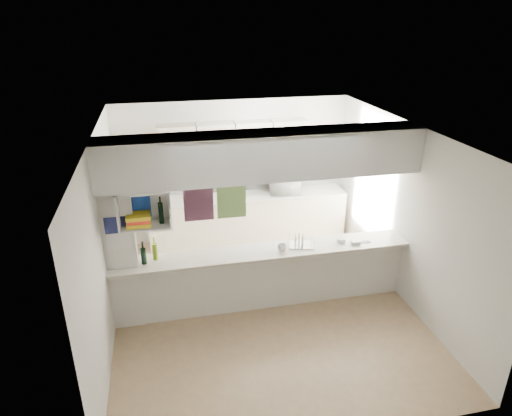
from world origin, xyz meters
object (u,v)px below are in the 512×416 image
object	(u,v)px
dish_rack	(301,241)
wine_bottles	(149,253)
microwave	(285,185)
bowl	(285,176)

from	to	relation	value
dish_rack	wine_bottles	world-z (taller)	wine_bottles
microwave	bowl	xyz separation A→B (m)	(-0.01, -0.03, 0.18)
microwave	bowl	size ratio (longest dim) A/B	2.15
wine_bottles	dish_rack	bearing A→B (deg)	0.18
bowl	dish_rack	xyz separation A→B (m)	(-0.31, -1.99, -0.26)
dish_rack	wine_bottles	size ratio (longest dim) A/B	1.20
microwave	dish_rack	world-z (taller)	microwave
microwave	bowl	world-z (taller)	bowl
bowl	wine_bottles	distance (m)	3.15
bowl	dish_rack	world-z (taller)	bowl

